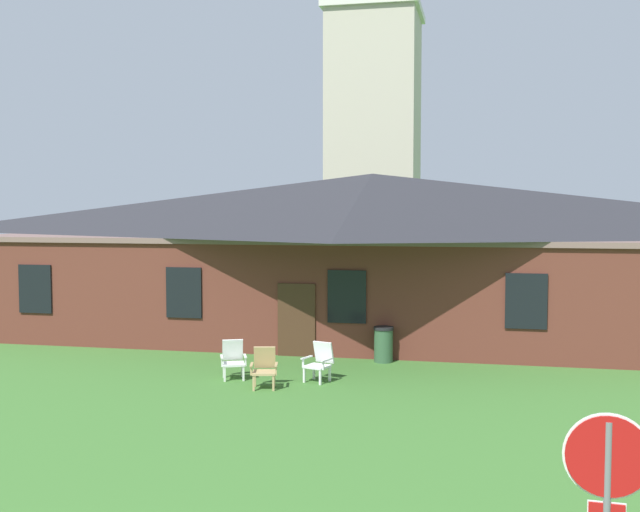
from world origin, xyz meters
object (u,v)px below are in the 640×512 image
(lawn_chair_near_door, at_px, (264,367))
(trash_bin, at_px, (383,344))
(stop_sign, at_px, (607,489))
(lawn_chair_by_porch, at_px, (233,358))
(lawn_chair_left_end, at_px, (320,361))

(lawn_chair_near_door, xyz_separation_m, trash_bin, (2.39, 3.55, -0.00))
(stop_sign, xyz_separation_m, lawn_chair_by_porch, (-7.20, 10.64, -1.19))
(stop_sign, xyz_separation_m, trash_bin, (-3.77, 13.42, -1.19))
(lawn_chair_near_door, height_order, trash_bin, trash_bin)
(stop_sign, relative_size, lawn_chair_by_porch, 2.50)
(lawn_chair_near_door, distance_m, lawn_chair_left_end, 1.48)
(stop_sign, distance_m, lawn_chair_left_end, 11.96)
(lawn_chair_near_door, bearing_deg, trash_bin, 56.06)
(lawn_chair_by_porch, bearing_deg, trash_bin, 39.04)
(lawn_chair_near_door, bearing_deg, lawn_chair_by_porch, 143.28)
(lawn_chair_left_end, height_order, trash_bin, trash_bin)
(stop_sign, relative_size, trash_bin, 2.44)
(stop_sign, relative_size, lawn_chair_left_end, 2.50)
(lawn_chair_left_end, xyz_separation_m, trash_bin, (1.25, 2.62, -0.00))
(stop_sign, bearing_deg, lawn_chair_by_porch, 124.09)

